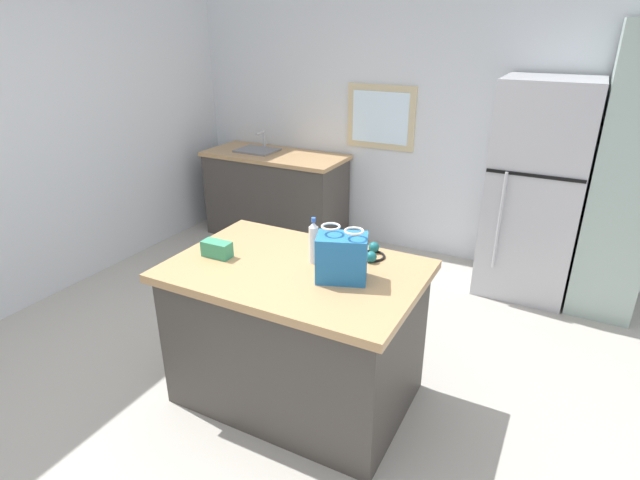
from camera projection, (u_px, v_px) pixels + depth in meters
ground at (272, 406)px, 3.04m from camera, size 6.42×6.42×0.00m
back_wall at (422, 109)px, 4.67m from camera, size 4.85×0.13×2.77m
kitchen_island at (296, 333)px, 2.98m from camera, size 1.39×0.93×0.87m
refrigerator at (535, 191)px, 4.07m from camera, size 0.70×0.70×1.75m
tall_cabinet at (627, 176)px, 3.74m from camera, size 0.46×0.63×2.15m
sink_counter at (276, 194)px, 5.32m from camera, size 1.46×0.64×1.08m
shopping_bag at (342, 257)px, 2.63m from camera, size 0.30×0.25×0.29m
small_box at (217, 249)px, 2.92m from camera, size 0.17×0.09×0.09m
bottle at (314, 242)px, 2.82m from camera, size 0.05×0.05×0.27m
ear_defenders at (372, 253)px, 2.92m from camera, size 0.18×0.20×0.06m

